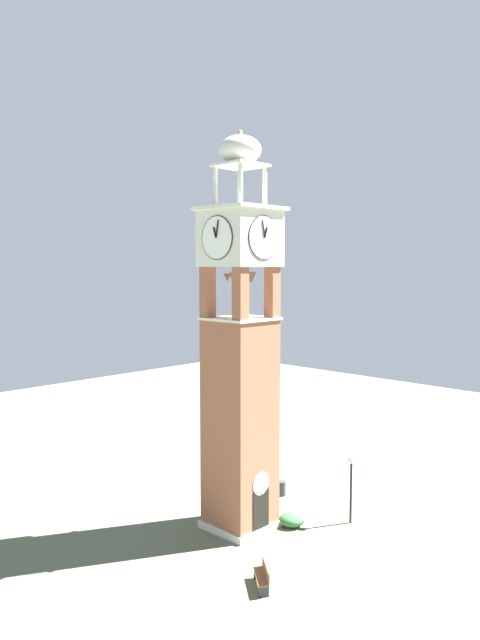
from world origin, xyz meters
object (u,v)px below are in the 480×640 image
at_px(clock_tower, 240,366).
at_px(park_bench, 263,576).
at_px(trash_bin, 281,488).
at_px(lamp_post, 351,476).

height_order(clock_tower, park_bench, clock_tower).
bearing_deg(trash_bin, park_bench, -143.96).
height_order(park_bench, lamp_post, lamp_post).
distance_m(park_bench, trash_bin, 9.95).
bearing_deg(lamp_post, clock_tower, 139.26).
bearing_deg(park_bench, trash_bin, 36.04).
bearing_deg(clock_tower, lamp_post, -40.74).
xyz_separation_m(park_bench, lamp_post, (7.66, 0.97, 1.91)).
relative_size(clock_tower, park_bench, 12.63).
height_order(clock_tower, trash_bin, clock_tower).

